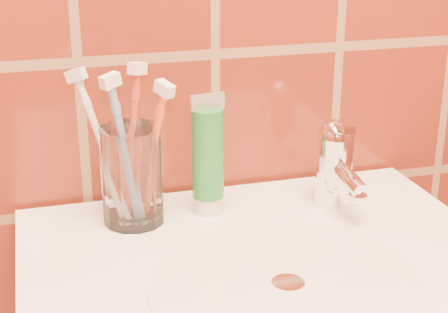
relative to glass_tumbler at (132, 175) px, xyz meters
name	(u,v)px	position (x,y,z in m)	size (l,w,h in m)	color
glass_tumbler	(132,175)	(0.00, 0.00, 0.00)	(0.08, 0.08, 0.13)	white
toothpaste_tube	(208,159)	(0.10, 0.00, 0.01)	(0.05, 0.04, 0.16)	white
faucet	(336,161)	(0.27, -0.02, 0.00)	(0.05, 0.11, 0.12)	white
toothbrush_0	(152,155)	(0.02, -0.02, 0.03)	(0.05, 0.07, 0.20)	#DD5527
toothbrush_1	(133,143)	(0.00, 0.02, 0.04)	(0.05, 0.04, 0.21)	#C33F29
toothbrush_2	(126,154)	(-0.01, -0.02, 0.04)	(0.05, 0.04, 0.21)	#7398CD
toothbrush_3	(104,149)	(-0.03, 0.01, 0.03)	(0.08, 0.06, 0.20)	silver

